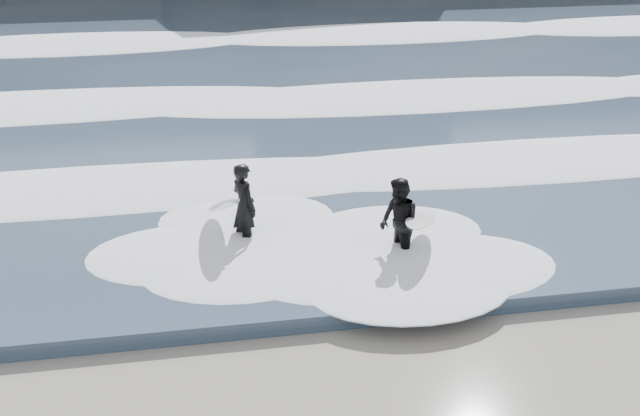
% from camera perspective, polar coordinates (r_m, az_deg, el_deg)
% --- Properties ---
extents(sea, '(90.00, 52.00, 0.30)m').
position_cam_1_polar(sea, '(37.49, -6.58, 12.66)').
color(sea, '#2E3F55').
rests_on(sea, ground).
extents(foam_near, '(60.00, 3.20, 0.20)m').
position_cam_1_polar(foam_near, '(18.17, -1.94, 2.26)').
color(foam_near, white).
rests_on(foam_near, sea).
extents(foam_mid, '(60.00, 4.00, 0.24)m').
position_cam_1_polar(foam_mid, '(24.78, -4.36, 7.98)').
color(foam_mid, white).
rests_on(foam_mid, sea).
extents(foam_far, '(60.00, 4.80, 0.30)m').
position_cam_1_polar(foam_far, '(33.52, -6.09, 11.96)').
color(foam_far, white).
rests_on(foam_far, sea).
extents(surfer_left, '(1.16, 1.81, 1.76)m').
position_cam_1_polar(surfer_left, '(15.36, -5.68, 0.09)').
color(surfer_left, black).
rests_on(surfer_left, ground).
extents(surfer_right, '(1.46, 1.93, 1.69)m').
position_cam_1_polar(surfer_right, '(14.78, 5.79, -1.03)').
color(surfer_right, black).
rests_on(surfer_right, ground).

